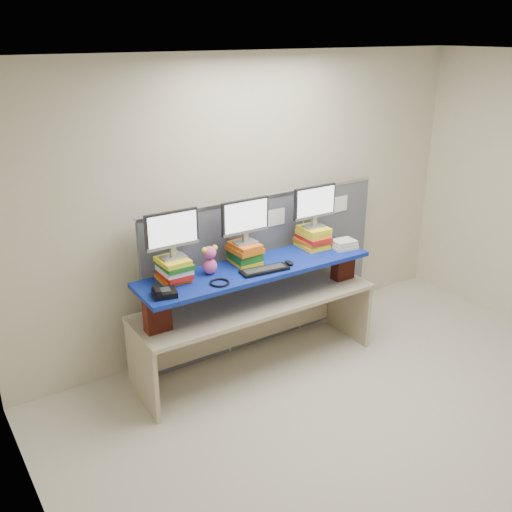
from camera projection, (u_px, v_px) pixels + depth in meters
room at (409, 270)px, 3.98m from camera, size 5.00×4.00×2.80m
cubicle_partition at (265, 270)px, 5.60m from camera, size 2.60×0.06×1.53m
desk at (256, 313)px, 5.20m from camera, size 2.29×0.71×0.69m
brick_pier_left at (157, 315)px, 4.57m from camera, size 0.21×0.12×0.29m
brick_pier_right at (343, 265)px, 5.54m from camera, size 0.21×0.12×0.29m
blue_board at (256, 269)px, 5.04m from camera, size 2.18×0.59×0.04m
book_stack_left at (174, 269)px, 4.72m from camera, size 0.26×0.30×0.20m
book_stack_center at (245, 253)px, 5.07m from camera, size 0.25×0.29×0.19m
book_stack_right at (313, 237)px, 5.45m from camera, size 0.26×0.32×0.20m
monitor_left at (172, 232)px, 4.60m from camera, size 0.46×0.13×0.40m
monitor_center at (245, 219)px, 4.95m from camera, size 0.46×0.13×0.40m
monitor_right at (315, 204)px, 5.32m from camera, size 0.46×0.13×0.40m
keyboard at (265, 270)px, 4.92m from camera, size 0.45×0.19×0.03m
mouse at (289, 263)px, 5.06m from camera, size 0.09×0.12×0.03m
desk_phone at (163, 292)px, 4.46m from camera, size 0.22×0.21×0.08m
headset at (220, 283)px, 4.69m from camera, size 0.21×0.21×0.02m
plush_toy at (210, 260)px, 4.83m from camera, size 0.15×0.11×0.25m
binder_stack at (344, 244)px, 5.43m from camera, size 0.25×0.21×0.08m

